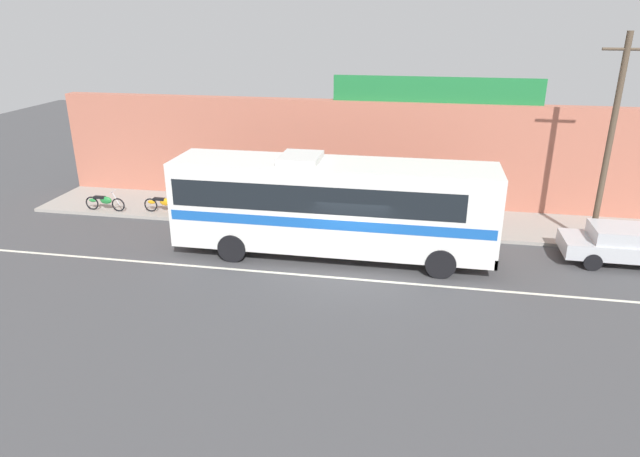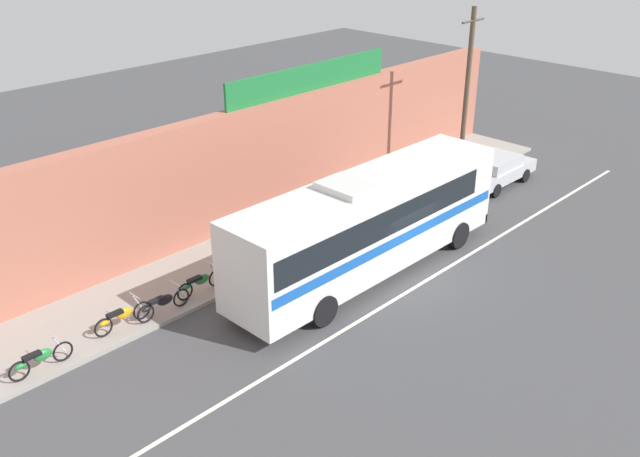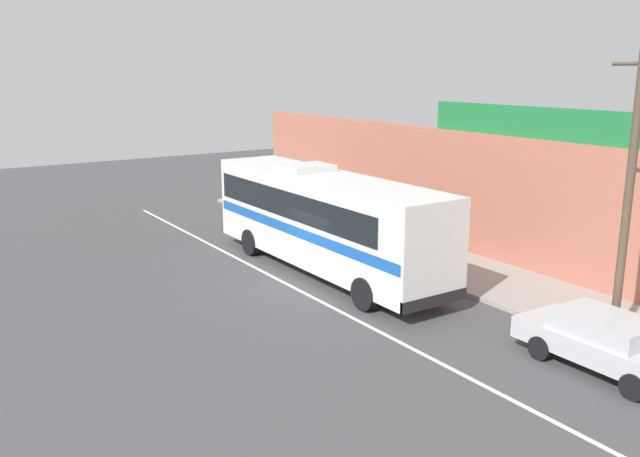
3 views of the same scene
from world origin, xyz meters
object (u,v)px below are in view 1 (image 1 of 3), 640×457
Objects in this scene: utility_pole at (610,140)px; motorcycle_purple at (190,207)px; intercity_bus at (330,203)px; parked_car at (625,244)px; motorcycle_black at (164,203)px; motorcycle_green at (227,208)px; pedestrian_far_right at (392,195)px; motorcycle_red at (104,201)px.

motorcycle_purple is at bearing 179.89° from utility_pole.
intercity_bus is 2.65× the size of parked_car.
motorcycle_purple is 1.34m from motorcycle_black.
pedestrian_far_right is at bearing 10.84° from motorcycle_green.
motorcycle_black is 10.06m from pedestrian_far_right.
intercity_bus is 6.98× the size of pedestrian_far_right.
intercity_bus is at bearing -173.30° from parked_car.
intercity_bus is at bearing -14.29° from motorcycle_red.
parked_car is 18.58m from motorcycle_black.
utility_pole is (-0.71, 1.46, 3.42)m from parked_car.
motorcycle_black is 2.76m from motorcycle_red.
parked_car is 0.56× the size of utility_pole.
motorcycle_purple is 1.03× the size of motorcycle_red.
intercity_bus is at bearing -164.63° from utility_pole.
utility_pole reaches higher than motorcycle_green.
motorcycle_black is at bearing 174.61° from parked_car.
pedestrian_far_right is (8.64, 1.56, 0.54)m from motorcycle_purple.
motorcycle_purple is at bearing -172.49° from motorcycle_green.
utility_pole is 4.68× the size of pedestrian_far_right.
intercity_bus reaches higher than parked_car.
intercity_bus is 6.06× the size of motorcycle_green.
motorcycle_green is at bearing -169.16° from pedestrian_far_right.
utility_pole is 4.06× the size of motorcycle_green.
intercity_bus is at bearing -20.49° from motorcycle_black.
utility_pole is at bearing -0.10° from motorcycle_red.
parked_car is at bearing -4.03° from motorcycle_red.
pedestrian_far_right is at bearing 65.22° from intercity_bus.
motorcycle_black is 2.93m from motorcycle_green.
motorcycle_green is 1.15× the size of pedestrian_far_right.
motorcycle_purple and motorcycle_red have the same top height.
pedestrian_far_right is at bearing 168.52° from utility_pole.
parked_car is 3.79m from utility_pole.
motorcycle_black is 1.18× the size of pedestrian_far_right.
motorcycle_red is at bearing -173.03° from pedestrian_far_right.
parked_car reaches higher than motorcycle_black.
motorcycle_red is (-20.53, 0.04, -3.59)m from utility_pole.
motorcycle_red is at bearing -174.81° from motorcycle_black.
pedestrian_far_right reaches higher than motorcycle_green.
pedestrian_far_right reaches higher than parked_car.
motorcycle_red is (-5.68, -0.21, 0.00)m from motorcycle_green.
motorcycle_green is 5.68m from motorcycle_red.
motorcycle_purple is 4.06m from motorcycle_red.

